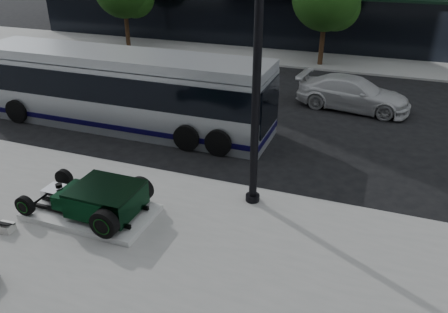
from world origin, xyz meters
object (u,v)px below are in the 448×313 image
(hot_rod, at_px, (100,198))
(lamppost, at_px, (256,87))
(transit_bus, at_px, (121,89))
(white_sedan, at_px, (353,93))

(hot_rod, xyz_separation_m, lamppost, (3.53, 2.18, 2.76))
(transit_bus, bearing_deg, hot_rod, -63.12)
(hot_rod, relative_size, transit_bus, 0.27)
(lamppost, distance_m, transit_bus, 7.91)
(transit_bus, xyz_separation_m, white_sedan, (8.45, 5.10, -0.78))
(lamppost, bearing_deg, hot_rod, -148.27)
(transit_bus, height_order, white_sedan, transit_bus)
(transit_bus, bearing_deg, white_sedan, 31.12)
(hot_rod, xyz_separation_m, transit_bus, (-3.08, 6.07, 0.79))
(lamppost, distance_m, white_sedan, 9.58)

